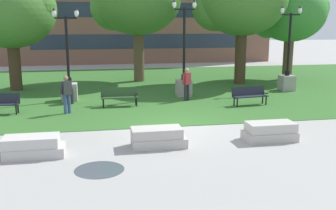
{
  "coord_description": "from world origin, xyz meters",
  "views": [
    {
      "loc": [
        -3.13,
        -14.67,
        4.06
      ],
      "look_at": [
        -0.66,
        -1.4,
        1.2
      ],
      "focal_mm": 42.0,
      "sensor_mm": 36.0,
      "label": 1
    }
  ],
  "objects_px": {
    "lamp_post_left": "(287,74)",
    "person_bystander_near_lawn": "(187,82)",
    "lamp_post_right": "(184,77)",
    "concrete_block_right": "(270,132)",
    "concrete_block_center": "(33,147)",
    "skateboard": "(4,152)",
    "concrete_block_left": "(158,138)",
    "trash_bin": "(68,94)",
    "park_bench_near_left": "(249,94)",
    "person_bystander_far_lawn": "(67,92)",
    "lamp_post_center": "(69,82)",
    "park_bench_far_left": "(120,96)"
  },
  "relations": [
    {
      "from": "lamp_post_center",
      "to": "trash_bin",
      "type": "height_order",
      "value": "lamp_post_center"
    },
    {
      "from": "park_bench_far_left",
      "to": "lamp_post_center",
      "type": "height_order",
      "value": "lamp_post_center"
    },
    {
      "from": "concrete_block_left",
      "to": "lamp_post_right",
      "type": "xyz_separation_m",
      "value": [
        2.85,
        8.67,
        0.76
      ]
    },
    {
      "from": "lamp_post_right",
      "to": "lamp_post_left",
      "type": "bearing_deg",
      "value": 5.68
    },
    {
      "from": "lamp_post_center",
      "to": "park_bench_far_left",
      "type": "bearing_deg",
      "value": -36.82
    },
    {
      "from": "concrete_block_center",
      "to": "skateboard",
      "type": "bearing_deg",
      "value": 163.02
    },
    {
      "from": "lamp_post_right",
      "to": "park_bench_far_left",
      "type": "bearing_deg",
      "value": -151.01
    },
    {
      "from": "concrete_block_center",
      "to": "skateboard",
      "type": "distance_m",
      "value": 0.99
    },
    {
      "from": "lamp_post_left",
      "to": "person_bystander_far_lawn",
      "type": "xyz_separation_m",
      "value": [
        -12.6,
        -3.88,
        -0.04
      ]
    },
    {
      "from": "park_bench_near_left",
      "to": "person_bystander_near_lawn",
      "type": "relative_size",
      "value": 1.08
    },
    {
      "from": "trash_bin",
      "to": "person_bystander_near_lawn",
      "type": "bearing_deg",
      "value": -2.88
    },
    {
      "from": "concrete_block_left",
      "to": "person_bystander_near_lawn",
      "type": "height_order",
      "value": "person_bystander_near_lawn"
    },
    {
      "from": "lamp_post_left",
      "to": "lamp_post_right",
      "type": "height_order",
      "value": "lamp_post_right"
    },
    {
      "from": "lamp_post_right",
      "to": "person_bystander_near_lawn",
      "type": "height_order",
      "value": "lamp_post_right"
    },
    {
      "from": "lamp_post_left",
      "to": "person_bystander_near_lawn",
      "type": "bearing_deg",
      "value": -163.57
    },
    {
      "from": "skateboard",
      "to": "lamp_post_center",
      "type": "xyz_separation_m",
      "value": [
        1.53,
        8.47,
        0.9
      ]
    },
    {
      "from": "lamp_post_center",
      "to": "lamp_post_left",
      "type": "xyz_separation_m",
      "value": [
        12.67,
        0.82,
        0.04
      ]
    },
    {
      "from": "skateboard",
      "to": "park_bench_near_left",
      "type": "relative_size",
      "value": 0.55
    },
    {
      "from": "lamp_post_left",
      "to": "lamp_post_right",
      "type": "relative_size",
      "value": 0.95
    },
    {
      "from": "park_bench_near_left",
      "to": "person_bystander_far_lawn",
      "type": "height_order",
      "value": "person_bystander_far_lawn"
    },
    {
      "from": "lamp_post_left",
      "to": "lamp_post_right",
      "type": "xyz_separation_m",
      "value": [
        -6.5,
        -0.65,
        0.04
      ]
    },
    {
      "from": "park_bench_near_left",
      "to": "lamp_post_left",
      "type": "relative_size",
      "value": 0.37
    },
    {
      "from": "concrete_block_center",
      "to": "concrete_block_left",
      "type": "height_order",
      "value": "same"
    },
    {
      "from": "concrete_block_left",
      "to": "person_bystander_far_lawn",
      "type": "relative_size",
      "value": 1.06
    },
    {
      "from": "person_bystander_near_lawn",
      "to": "concrete_block_center",
      "type": "bearing_deg",
      "value": -131.05
    },
    {
      "from": "concrete_block_right",
      "to": "park_bench_near_left",
      "type": "bearing_deg",
      "value": 74.88
    },
    {
      "from": "skateboard",
      "to": "lamp_post_center",
      "type": "height_order",
      "value": "lamp_post_center"
    },
    {
      "from": "concrete_block_right",
      "to": "lamp_post_left",
      "type": "relative_size",
      "value": 0.36
    },
    {
      "from": "concrete_block_center",
      "to": "concrete_block_left",
      "type": "bearing_deg",
      "value": 3.77
    },
    {
      "from": "lamp_post_center",
      "to": "person_bystander_near_lawn",
      "type": "distance_m",
      "value": 6.14
    },
    {
      "from": "skateboard",
      "to": "park_bench_near_left",
      "type": "bearing_deg",
      "value": 28.82
    },
    {
      "from": "concrete_block_right",
      "to": "lamp_post_right",
      "type": "xyz_separation_m",
      "value": [
        -1.12,
        8.68,
        0.76
      ]
    },
    {
      "from": "concrete_block_right",
      "to": "skateboard",
      "type": "distance_m",
      "value": 8.82
    },
    {
      "from": "park_bench_far_left",
      "to": "person_bystander_near_lawn",
      "type": "height_order",
      "value": "person_bystander_near_lawn"
    },
    {
      "from": "park_bench_far_left",
      "to": "person_bystander_near_lawn",
      "type": "xyz_separation_m",
      "value": [
        3.54,
        0.73,
        0.44
      ]
    },
    {
      "from": "lamp_post_left",
      "to": "concrete_block_right",
      "type": "bearing_deg",
      "value": -119.97
    },
    {
      "from": "park_bench_far_left",
      "to": "person_bystander_near_lawn",
      "type": "distance_m",
      "value": 3.64
    },
    {
      "from": "skateboard",
      "to": "park_bench_near_left",
      "type": "height_order",
      "value": "park_bench_near_left"
    },
    {
      "from": "concrete_block_center",
      "to": "concrete_block_right",
      "type": "relative_size",
      "value": 1.01
    },
    {
      "from": "lamp_post_center",
      "to": "person_bystander_near_lawn",
      "type": "height_order",
      "value": "lamp_post_center"
    },
    {
      "from": "lamp_post_left",
      "to": "trash_bin",
      "type": "height_order",
      "value": "lamp_post_left"
    },
    {
      "from": "lamp_post_right",
      "to": "trash_bin",
      "type": "distance_m",
      "value": 6.28
    },
    {
      "from": "park_bench_far_left",
      "to": "concrete_block_center",
      "type": "bearing_deg",
      "value": -114.17
    },
    {
      "from": "concrete_block_left",
      "to": "trash_bin",
      "type": "bearing_deg",
      "value": 113.48
    },
    {
      "from": "person_bystander_near_lawn",
      "to": "person_bystander_far_lawn",
      "type": "bearing_deg",
      "value": -162.14
    },
    {
      "from": "lamp_post_center",
      "to": "concrete_block_center",
      "type": "bearing_deg",
      "value": -93.91
    },
    {
      "from": "concrete_block_right",
      "to": "person_bystander_near_lawn",
      "type": "xyz_separation_m",
      "value": [
        -1.26,
        7.37,
        0.68
      ]
    },
    {
      "from": "concrete_block_right",
      "to": "park_bench_near_left",
      "type": "distance_m",
      "value": 5.96
    },
    {
      "from": "concrete_block_right",
      "to": "person_bystander_far_lawn",
      "type": "bearing_deg",
      "value": 142.93
    },
    {
      "from": "concrete_block_left",
      "to": "park_bench_near_left",
      "type": "distance_m",
      "value": 7.96
    }
  ]
}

